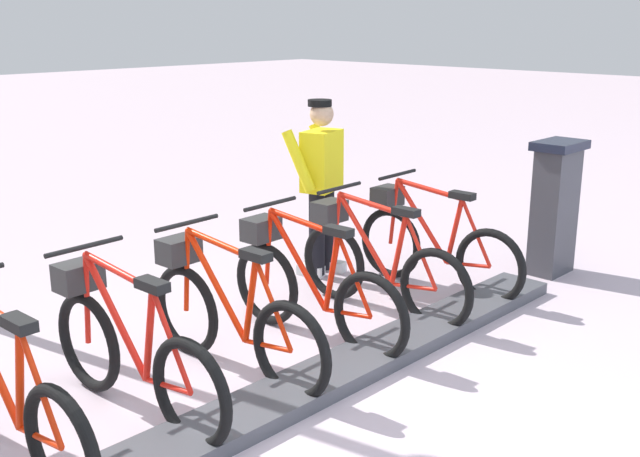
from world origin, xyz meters
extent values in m
plane|color=#C0AAB5|center=(0.00, 0.00, 0.00)|extent=(60.00, 60.00, 0.00)
cube|color=#47474C|center=(0.00, 0.00, 0.05)|extent=(0.44, 6.28, 0.10)
cube|color=#38383D|center=(0.05, -3.70, 0.60)|extent=(0.28, 0.44, 1.20)
cube|color=#194C8C|center=(0.20, -3.70, 0.95)|extent=(0.03, 0.30, 0.40)
cube|color=black|center=(0.05, -3.70, 1.24)|extent=(0.36, 0.52, 0.08)
torus|color=black|center=(0.03, -2.56, 0.33)|extent=(0.67, 0.10, 0.67)
torus|color=black|center=(1.07, -2.52, 0.33)|extent=(0.67, 0.10, 0.67)
cylinder|color=red|center=(0.73, -2.53, 0.61)|extent=(0.60, 0.07, 0.70)
cylinder|color=red|center=(0.39, -2.55, 0.58)|extent=(0.16, 0.05, 0.61)
cylinder|color=red|center=(0.67, -2.54, 0.92)|extent=(0.69, 0.07, 0.11)
cylinder|color=red|center=(0.24, -2.55, 0.31)|extent=(0.43, 0.05, 0.09)
cylinder|color=red|center=(0.18, -2.56, 0.61)|extent=(0.33, 0.05, 0.56)
cylinder|color=red|center=(1.04, -2.52, 0.64)|extent=(0.10, 0.04, 0.62)
cube|color=black|center=(0.33, -2.55, 0.91)|extent=(0.22, 0.11, 0.06)
cylinder|color=black|center=(1.01, -2.52, 1.00)|extent=(0.05, 0.54, 0.03)
cube|color=#2D2D2D|center=(1.12, -2.52, 0.78)|extent=(0.21, 0.29, 0.18)
torus|color=black|center=(0.03, -1.78, 0.33)|extent=(0.67, 0.10, 0.67)
torus|color=black|center=(1.07, -1.74, 0.33)|extent=(0.67, 0.10, 0.67)
cylinder|color=red|center=(0.73, -1.75, 0.61)|extent=(0.60, 0.07, 0.70)
cylinder|color=red|center=(0.39, -1.76, 0.58)|extent=(0.16, 0.05, 0.61)
cylinder|color=red|center=(0.67, -1.75, 0.92)|extent=(0.69, 0.07, 0.11)
cylinder|color=red|center=(0.24, -1.77, 0.31)|extent=(0.43, 0.05, 0.09)
cylinder|color=red|center=(0.18, -1.77, 0.61)|extent=(0.33, 0.05, 0.56)
cylinder|color=red|center=(1.04, -1.74, 0.64)|extent=(0.10, 0.04, 0.62)
cube|color=black|center=(0.33, -1.77, 0.91)|extent=(0.22, 0.11, 0.06)
cylinder|color=black|center=(1.01, -1.74, 1.00)|extent=(0.05, 0.54, 0.03)
cube|color=#2D2D2D|center=(1.12, -1.73, 0.78)|extent=(0.21, 0.29, 0.18)
torus|color=black|center=(0.03, -1.00, 0.33)|extent=(0.67, 0.10, 0.67)
torus|color=black|center=(1.07, -0.95, 0.33)|extent=(0.67, 0.10, 0.67)
cylinder|color=red|center=(0.73, -0.97, 0.61)|extent=(0.60, 0.07, 0.70)
cylinder|color=red|center=(0.39, -0.98, 0.58)|extent=(0.16, 0.05, 0.61)
cylinder|color=red|center=(0.67, -0.97, 0.92)|extent=(0.69, 0.07, 0.11)
cylinder|color=red|center=(0.24, -0.99, 0.31)|extent=(0.43, 0.05, 0.09)
cylinder|color=red|center=(0.18, -0.99, 0.61)|extent=(0.33, 0.05, 0.56)
cylinder|color=red|center=(1.04, -0.95, 0.64)|extent=(0.10, 0.04, 0.62)
cube|color=black|center=(0.33, -0.98, 0.91)|extent=(0.22, 0.11, 0.06)
cylinder|color=black|center=(1.01, -0.96, 1.00)|extent=(0.05, 0.54, 0.03)
cube|color=#2D2D2D|center=(1.12, -0.95, 0.78)|extent=(0.21, 0.29, 0.18)
torus|color=black|center=(0.03, -0.21, 0.33)|extent=(0.67, 0.10, 0.67)
torus|color=black|center=(1.07, -0.17, 0.33)|extent=(0.67, 0.10, 0.67)
cylinder|color=red|center=(0.73, -0.18, 0.61)|extent=(0.60, 0.07, 0.70)
cylinder|color=red|center=(0.39, -0.20, 0.58)|extent=(0.16, 0.05, 0.61)
cylinder|color=red|center=(0.67, -0.19, 0.92)|extent=(0.69, 0.07, 0.11)
cylinder|color=red|center=(0.24, -0.20, 0.31)|extent=(0.43, 0.05, 0.09)
cylinder|color=red|center=(0.18, -0.21, 0.61)|extent=(0.33, 0.05, 0.56)
cylinder|color=red|center=(1.04, -0.17, 0.64)|extent=(0.10, 0.04, 0.62)
cube|color=black|center=(0.33, -0.20, 0.91)|extent=(0.22, 0.11, 0.06)
cylinder|color=black|center=(1.01, -0.17, 1.00)|extent=(0.05, 0.54, 0.03)
cube|color=#2D2D2D|center=(1.12, -0.17, 0.78)|extent=(0.21, 0.29, 0.18)
torus|color=black|center=(0.03, 0.57, 0.33)|extent=(0.67, 0.10, 0.67)
torus|color=black|center=(1.07, 0.61, 0.33)|extent=(0.67, 0.10, 0.67)
cylinder|color=red|center=(0.73, 0.60, 0.61)|extent=(0.60, 0.07, 0.70)
cylinder|color=red|center=(0.39, 0.59, 0.58)|extent=(0.16, 0.05, 0.61)
cylinder|color=red|center=(0.67, 0.60, 0.92)|extent=(0.69, 0.07, 0.11)
cylinder|color=red|center=(0.24, 0.58, 0.31)|extent=(0.43, 0.05, 0.09)
cylinder|color=red|center=(0.18, 0.58, 0.61)|extent=(0.33, 0.05, 0.56)
cylinder|color=red|center=(1.04, 0.61, 0.64)|extent=(0.10, 0.04, 0.62)
cube|color=black|center=(0.33, 0.58, 0.91)|extent=(0.22, 0.11, 0.06)
cylinder|color=black|center=(1.01, 0.61, 1.00)|extent=(0.05, 0.54, 0.03)
cube|color=#2D2D2D|center=(1.12, 0.61, 0.78)|extent=(0.21, 0.29, 0.18)
torus|color=black|center=(0.03, 1.35, 0.33)|extent=(0.67, 0.10, 0.67)
cylinder|color=red|center=(0.39, 1.37, 0.58)|extent=(0.16, 0.05, 0.61)
cylinder|color=red|center=(0.24, 1.36, 0.31)|extent=(0.43, 0.05, 0.09)
cylinder|color=red|center=(0.18, 1.36, 0.61)|extent=(0.33, 0.05, 0.56)
cube|color=black|center=(0.33, 1.37, 0.91)|extent=(0.22, 0.11, 0.06)
cube|color=white|center=(1.65, -2.03, 0.05)|extent=(0.28, 0.18, 0.10)
cube|color=white|center=(1.60, -2.28, 0.05)|extent=(0.28, 0.18, 0.10)
cylinder|color=black|center=(1.59, -2.06, 0.43)|extent=(0.15, 0.15, 0.82)
cylinder|color=black|center=(1.65, -2.25, 0.43)|extent=(0.15, 0.15, 0.82)
cube|color=yellow|center=(1.62, -2.16, 1.10)|extent=(0.36, 0.46, 0.56)
cylinder|color=yellow|center=(1.64, -1.88, 1.13)|extent=(0.35, 0.19, 0.57)
cylinder|color=yellow|center=(1.79, -2.38, 1.13)|extent=(0.35, 0.19, 0.57)
sphere|color=tan|center=(1.62, -2.16, 1.53)|extent=(0.22, 0.22, 0.22)
cylinder|color=black|center=(1.64, -2.15, 1.63)|extent=(0.22, 0.22, 0.06)
camera|label=1|loc=(-3.18, 2.85, 2.37)|focal=42.57mm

